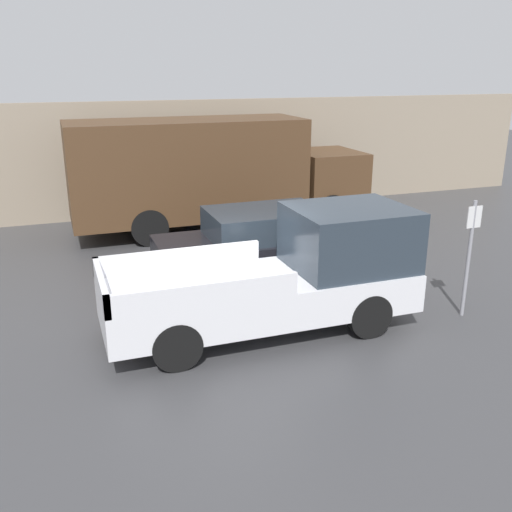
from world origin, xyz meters
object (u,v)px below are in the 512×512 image
object	(u,v)px
pickup_truck	(289,275)
delivery_truck	(210,171)
parking_sign	(469,252)
newspaper_box	(193,197)
car	(261,243)

from	to	relation	value
pickup_truck	delivery_truck	world-z (taller)	delivery_truck
pickup_truck	parking_sign	distance (m)	3.38
parking_sign	newspaper_box	size ratio (longest dim) A/B	2.06
pickup_truck	delivery_truck	size ratio (longest dim) A/B	0.64
car	newspaper_box	bearing A→B (deg)	90.39
car	newspaper_box	distance (m)	6.16
parking_sign	delivery_truck	bearing A→B (deg)	110.91
car	parking_sign	bearing A→B (deg)	-49.27
pickup_truck	parking_sign	size ratio (longest dim) A/B	2.45
parking_sign	newspaper_box	world-z (taller)	parking_sign
car	newspaper_box	size ratio (longest dim) A/B	4.19
pickup_truck	newspaper_box	bearing A→B (deg)	87.43
pickup_truck	newspaper_box	world-z (taller)	pickup_truck
parking_sign	pickup_truck	bearing A→B (deg)	168.52
newspaper_box	delivery_truck	bearing A→B (deg)	-88.94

